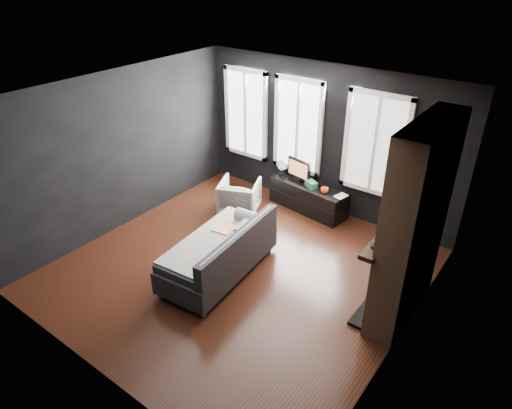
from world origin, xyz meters
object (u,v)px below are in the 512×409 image
Objects in this scene: mug at (325,190)px; monitor at (299,169)px; sofa at (219,249)px; armchair at (239,195)px; book at (338,189)px; mantel_vase at (407,207)px; media_console at (308,197)px.

monitor is at bearing 166.46° from mug.
armchair is at bearing 113.78° from sofa.
mantel_vase is (1.56, -1.14, 0.68)m from book.
mantel_vase is at bearing -21.46° from media_console.
mantel_vase reaches higher than monitor.
book is at bearing -176.45° from armchair.
monitor is at bearing 179.54° from media_console.
mug is (0.47, 2.35, 0.17)m from sofa.
book is at bearing 17.91° from mug.
mug reaches higher than media_console.
armchair is 1.80m from book.
mug is at bearing 73.59° from sofa.
mug is (0.64, -0.16, -0.17)m from monitor.
armchair is 1.33× the size of monitor.
armchair is (-0.90, 1.63, -0.07)m from sofa.
book reaches higher than armchair.
armchair is 0.46× the size of media_console.
monitor reaches higher than book.
sofa is 14.82× the size of mug.
monitor is 3.98× the size of mug.
armchair is 3.31m from mantel_vase.
media_console is 0.72m from book.
book is (0.69, 2.42, 0.21)m from sofa.
sofa is 1.86m from armchair.
mantel_vase reaches higher than sofa.
armchair is 1.21m from monitor.
mantel_vase is at bearing 24.45° from sofa.
mug is 2.20m from mantel_vase.
book is at bearing 5.91° from monitor.
mantel_vase is at bearing -30.95° from mug.
armchair is 3.09× the size of book.
book is (0.87, -0.08, -0.12)m from monitor.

